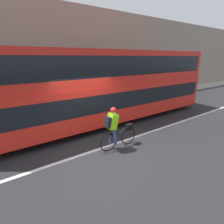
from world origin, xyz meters
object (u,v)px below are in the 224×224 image
object	(u,v)px
cyclist_on_bike	(115,127)
trash_bin	(22,109)
street_sign_post	(140,80)
bus	(111,83)

from	to	relation	value
cyclist_on_bike	trash_bin	size ratio (longest dim) A/B	1.81
street_sign_post	trash_bin	bearing A→B (deg)	179.96
cyclist_on_bike	trash_bin	distance (m)	6.02
trash_bin	street_sign_post	bearing A→B (deg)	-0.04
trash_bin	cyclist_on_bike	bearing A→B (deg)	-68.54
bus	street_sign_post	world-z (taller)	bus
bus	trash_bin	xyz separation A→B (m)	(-3.82, 3.03, -1.42)
bus	trash_bin	distance (m)	5.08
trash_bin	bus	bearing A→B (deg)	-38.47
cyclist_on_bike	trash_bin	world-z (taller)	cyclist_on_bike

